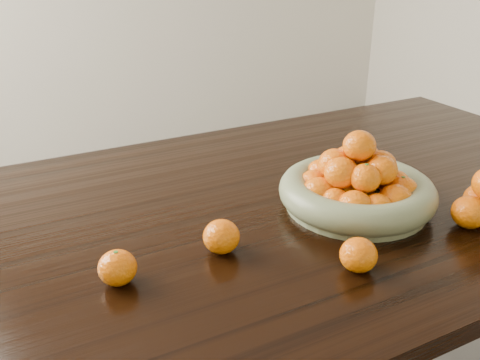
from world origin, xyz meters
name	(u,v)px	position (x,y,z in m)	size (l,w,h in m)	color
dining_table	(252,242)	(0.00, 0.00, 0.66)	(2.00, 1.00, 0.75)	black
fruit_bowl	(357,187)	(0.20, -0.11, 0.80)	(0.34, 0.34, 0.17)	#737A59
loose_orange_0	(117,268)	(-0.34, -0.15, 0.78)	(0.07, 0.07, 0.06)	orange
loose_orange_1	(221,237)	(-0.14, -0.14, 0.78)	(0.07, 0.07, 0.06)	orange
loose_orange_2	(358,255)	(0.04, -0.30, 0.78)	(0.07, 0.07, 0.06)	orange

